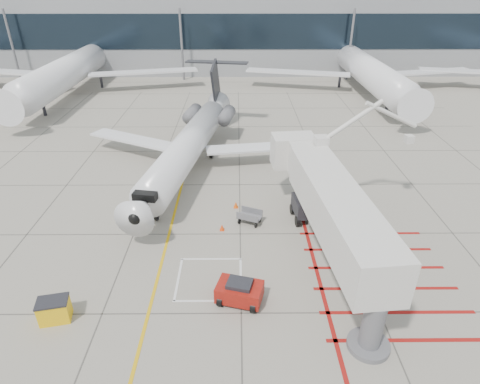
{
  "coord_description": "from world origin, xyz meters",
  "views": [
    {
      "loc": [
        -0.19,
        -20.87,
        17.17
      ],
      "look_at": [
        0.0,
        6.0,
        2.5
      ],
      "focal_mm": 30.0,
      "sensor_mm": 36.0,
      "label": 1
    }
  ],
  "objects_px": {
    "pushback_tug": "(240,291)",
    "spill_bin": "(54,310)",
    "regional_jet": "(180,139)",
    "jet_bridge": "(337,218)"
  },
  "relations": [
    {
      "from": "spill_bin",
      "to": "regional_jet",
      "type": "bearing_deg",
      "value": 61.97
    },
    {
      "from": "regional_jet",
      "to": "pushback_tug",
      "type": "height_order",
      "value": "regional_jet"
    },
    {
      "from": "regional_jet",
      "to": "spill_bin",
      "type": "bearing_deg",
      "value": -96.31
    },
    {
      "from": "pushback_tug",
      "to": "spill_bin",
      "type": "bearing_deg",
      "value": -157.12
    },
    {
      "from": "pushback_tug",
      "to": "spill_bin",
      "type": "xyz_separation_m",
      "value": [
        -10.34,
        -1.38,
        -0.07
      ]
    },
    {
      "from": "regional_jet",
      "to": "pushback_tug",
      "type": "bearing_deg",
      "value": -62.19
    },
    {
      "from": "regional_jet",
      "to": "jet_bridge",
      "type": "height_order",
      "value": "regional_jet"
    },
    {
      "from": "regional_jet",
      "to": "pushback_tug",
      "type": "distance_m",
      "value": 17.35
    },
    {
      "from": "jet_bridge",
      "to": "pushback_tug",
      "type": "height_order",
      "value": "jet_bridge"
    },
    {
      "from": "pushback_tug",
      "to": "spill_bin",
      "type": "relative_size",
      "value": 1.63
    }
  ]
}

